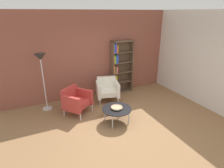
# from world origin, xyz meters

# --- Properties ---
(ground_plane) EXTENTS (8.32, 8.32, 0.00)m
(ground_plane) POSITION_xyz_m (0.00, 0.00, 0.00)
(ground_plane) COLOR olive
(brick_back_panel) EXTENTS (6.40, 0.12, 2.90)m
(brick_back_panel) POSITION_xyz_m (0.00, 2.46, 1.45)
(brick_back_panel) COLOR brown
(brick_back_panel) RESTS_ON ground_plane
(plaster_right_partition) EXTENTS (0.12, 5.20, 2.90)m
(plaster_right_partition) POSITION_xyz_m (2.86, 0.60, 1.45)
(plaster_right_partition) COLOR silver
(plaster_right_partition) RESTS_ON ground_plane
(bookshelf_tall) EXTENTS (0.80, 0.30, 1.90)m
(bookshelf_tall) POSITION_xyz_m (0.92, 2.25, 0.94)
(bookshelf_tall) COLOR brown
(bookshelf_tall) RESTS_ON ground_plane
(coffee_table_low) EXTENTS (0.80, 0.80, 0.40)m
(coffee_table_low) POSITION_xyz_m (-0.10, 0.42, 0.37)
(coffee_table_low) COLOR black
(coffee_table_low) RESTS_ON ground_plane
(decorative_bowl) EXTENTS (0.32, 0.32, 0.05)m
(decorative_bowl) POSITION_xyz_m (-0.10, 0.42, 0.43)
(decorative_bowl) COLOR tan
(decorative_bowl) RESTS_ON coffee_table_low
(armchair_by_bookshelf) EXTENTS (0.85, 0.81, 0.78)m
(armchair_by_bookshelf) POSITION_xyz_m (0.21, 1.74, 0.41)
(armchair_by_bookshelf) COLOR white
(armchair_by_bookshelf) RESTS_ON ground_plane
(armchair_spare_guest) EXTENTS (0.95, 0.94, 0.78)m
(armchair_spare_guest) POSITION_xyz_m (-0.96, 1.36, 0.41)
(armchair_spare_guest) COLOR #B73833
(armchair_spare_guest) RESTS_ON ground_plane
(floor_lamp_torchiere) EXTENTS (0.32, 0.32, 1.74)m
(floor_lamp_torchiere) POSITION_xyz_m (-1.74, 1.98, 1.45)
(floor_lamp_torchiere) COLOR silver
(floor_lamp_torchiere) RESTS_ON ground_plane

